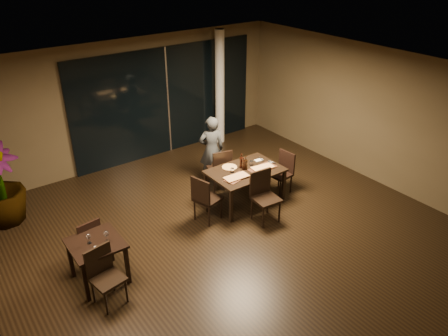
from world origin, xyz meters
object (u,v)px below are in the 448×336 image
at_px(chair_main_far, 221,167).
at_px(diner, 212,150).
at_px(bottle_a, 244,164).
at_px(main_table, 245,173).
at_px(bottle_c, 241,161).
at_px(chair_main_near, 263,193).
at_px(chair_main_left, 205,197).
at_px(chair_side_near, 104,273).
at_px(side_table, 96,249).
at_px(chair_main_right, 283,170).
at_px(chair_side_far, 88,239).
at_px(bottle_b, 246,163).

height_order(chair_main_far, diner, diner).
bearing_deg(chair_main_far, bottle_a, 110.03).
bearing_deg(main_table, chair_main_far, 98.61).
bearing_deg(main_table, bottle_c, 90.67).
relative_size(chair_main_near, chair_main_left, 1.04).
distance_m(chair_main_far, chair_side_near, 3.79).
xyz_separation_m(main_table, bottle_a, (-0.02, 0.03, 0.21)).
height_order(side_table, bottle_a, bottle_a).
bearing_deg(chair_main_near, main_table, 86.64).
distance_m(main_table, chair_main_right, 0.96).
height_order(main_table, chair_main_near, chair_main_near).
distance_m(chair_main_left, diner, 1.65).
bearing_deg(bottle_a, chair_main_right, -10.03).
relative_size(chair_main_far, chair_main_left, 0.98).
bearing_deg(chair_side_far, chair_side_near, 75.62).
bearing_deg(chair_main_far, bottle_c, 113.35).
xyz_separation_m(chair_main_far, chair_main_right, (1.05, -0.86, -0.02)).
distance_m(chair_main_far, bottle_c, 0.70).
bearing_deg(chair_main_far, bottle_b, 113.89).
bearing_deg(diner, chair_main_near, 108.39).
relative_size(bottle_b, bottle_c, 0.95).
height_order(chair_main_left, chair_side_far, chair_main_left).
distance_m(chair_main_left, bottle_b, 1.17).
relative_size(chair_main_left, bottle_c, 3.15).
height_order(chair_side_near, bottle_b, bottle_b).
bearing_deg(main_table, chair_main_near, -98.43).
xyz_separation_m(diner, bottle_c, (0.04, -1.02, 0.12)).
height_order(chair_main_near, bottle_b, bottle_b).
bearing_deg(bottle_c, chair_main_left, -167.03).
xyz_separation_m(side_table, bottle_a, (3.38, 0.53, 0.27)).
bearing_deg(chair_main_left, bottle_c, -92.33).
xyz_separation_m(main_table, chair_main_near, (-0.10, -0.70, -0.10)).
bearing_deg(main_table, side_table, -171.63).
relative_size(chair_main_right, bottle_b, 3.09).
height_order(chair_main_far, chair_main_right, chair_main_far).
bearing_deg(chair_main_right, chair_main_far, -135.01).
relative_size(chair_main_far, chair_main_right, 1.05).
relative_size(main_table, bottle_c, 4.80).
distance_m(bottle_a, bottle_b, 0.05).
distance_m(diner, bottle_a, 1.13).
xyz_separation_m(chair_main_far, chair_main_left, (-0.97, -0.83, 0.01)).
distance_m(chair_main_right, bottle_b, 1.00).
distance_m(side_table, chair_main_near, 3.30).
distance_m(side_table, diner, 3.75).
height_order(main_table, diner, diner).
bearing_deg(chair_main_near, bottle_a, 88.78).
distance_m(chair_main_right, bottle_a, 1.05).
bearing_deg(bottle_c, chair_main_far, 100.44).
bearing_deg(chair_main_right, chair_main_left, -96.41).
distance_m(chair_main_far, chair_main_right, 1.35).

